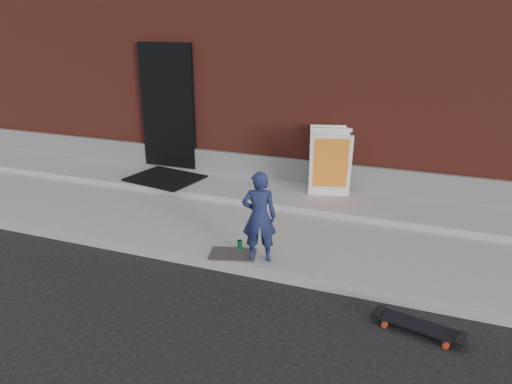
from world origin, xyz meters
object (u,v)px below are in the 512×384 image
at_px(child, 259,217).
at_px(skateboard, 418,326).
at_px(pizza_sign, 330,162).
at_px(soda_can, 240,245).

height_order(child, skateboard, child).
bearing_deg(skateboard, pizza_sign, 118.40).
distance_m(child, skateboard, 2.12).
height_order(skateboard, pizza_sign, pizza_sign).
distance_m(child, pizza_sign, 2.39).
relative_size(child, soda_can, 9.35).
bearing_deg(child, soda_can, -47.73).
bearing_deg(skateboard, soda_can, 160.29).
relative_size(skateboard, pizza_sign, 0.84).
height_order(skateboard, soda_can, soda_can).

